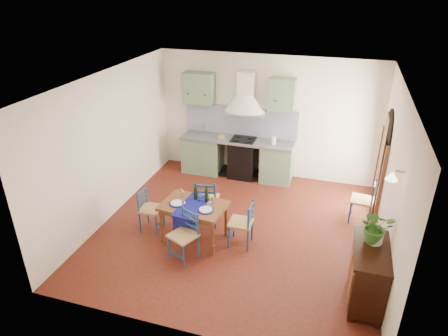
{
  "coord_description": "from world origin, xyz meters",
  "views": [
    {
      "loc": [
        1.6,
        -6.03,
        4.33
      ],
      "look_at": [
        -0.34,
        0.3,
        1.1
      ],
      "focal_mm": 32.0,
      "sensor_mm": 36.0,
      "label": 1
    }
  ],
  "objects_px": {
    "chair_near": "(185,235)",
    "sideboard": "(368,273)",
    "dining_table": "(194,209)",
    "potted_plant": "(376,227)"
  },
  "relations": [
    {
      "from": "potted_plant",
      "to": "dining_table",
      "type": "bearing_deg",
      "value": 169.6
    },
    {
      "from": "dining_table",
      "to": "chair_near",
      "type": "distance_m",
      "value": 0.58
    },
    {
      "from": "sideboard",
      "to": "dining_table",
      "type": "bearing_deg",
      "value": 166.13
    },
    {
      "from": "sideboard",
      "to": "potted_plant",
      "type": "relative_size",
      "value": 2.11
    },
    {
      "from": "chair_near",
      "to": "dining_table",
      "type": "bearing_deg",
      "value": 94.23
    },
    {
      "from": "chair_near",
      "to": "sideboard",
      "type": "relative_size",
      "value": 0.83
    },
    {
      "from": "sideboard",
      "to": "potted_plant",
      "type": "bearing_deg",
      "value": 85.77
    },
    {
      "from": "potted_plant",
      "to": "sideboard",
      "type": "bearing_deg",
      "value": -94.23
    },
    {
      "from": "chair_near",
      "to": "sideboard",
      "type": "height_order",
      "value": "sideboard"
    },
    {
      "from": "sideboard",
      "to": "potted_plant",
      "type": "xyz_separation_m",
      "value": [
        0.01,
        0.18,
        0.67
      ]
    }
  ]
}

